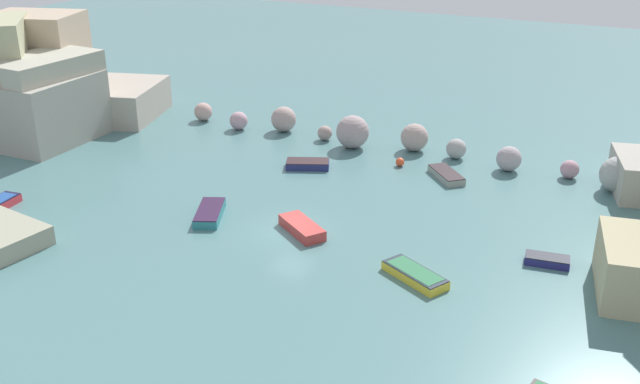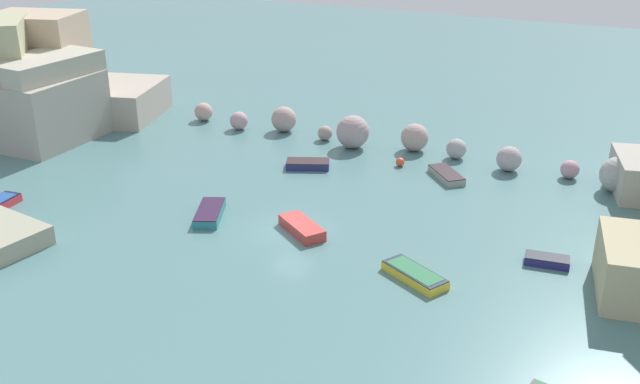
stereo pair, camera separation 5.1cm
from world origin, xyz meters
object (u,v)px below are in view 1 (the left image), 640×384
Objects in this scene: moored_boat_2 at (210,213)px; moored_boat_6 at (302,228)px; channel_buoy at (400,162)px; moored_boat_3 at (547,260)px; moored_boat_7 at (446,175)px; moored_boat_4 at (415,274)px; moored_boat_5 at (308,164)px.

moored_boat_2 is 1.08× the size of moored_boat_6.
channel_buoy is at bearing -53.56° from moored_boat_2.
moored_boat_7 is (-8.75, 9.65, 0.02)m from moored_boat_3.
moored_boat_6 is at bearing -168.64° from moored_boat_4.
moored_boat_3 is 14.09m from moored_boat_6.
moored_boat_2 is 1.15× the size of moored_boat_5.
moored_boat_3 is 0.62× the size of moored_boat_4.
moored_boat_3 is 0.68× the size of moored_boat_6.
channel_buoy reaches higher than moored_boat_4.
moored_boat_7 is (3.79, -0.78, -0.06)m from channel_buoy.
moored_boat_4 is at bearing -121.18° from moored_boat_2.
moored_boat_2 is at bearing 57.33° from moored_boat_5.
moored_boat_5 is (-18.50, 7.08, 0.04)m from moored_boat_3.
moored_boat_4 is 1.15× the size of moored_boat_5.
moored_boat_2 reaches higher than moored_boat_3.
channel_buoy is at bearing -144.51° from moored_boat_7.
moored_boat_6 is (-7.92, 2.23, 0.04)m from moored_boat_4.
moored_boat_6 reaches higher than moored_boat_4.
moored_boat_6 is (-1.32, -13.00, 0.00)m from channel_buoy.
channel_buoy reaches higher than moored_boat_3.
moored_boat_2 is 1.16× the size of moored_boat_7.
moored_boat_3 is at bearing -39.76° from channel_buoy.
channel_buoy reaches higher than moored_boat_2.
moored_boat_2 is 1.59× the size of moored_boat_3.
moored_boat_4 is (-5.93, -4.80, 0.04)m from moored_boat_3.
channel_buoy is 13.07m from moored_boat_6.
moored_boat_2 reaches higher than moored_boat_4.
moored_boat_6 is at bearing -108.56° from moored_boat_2.
moored_boat_7 is at bearing 170.52° from moored_boat_5.
moored_boat_6 reaches higher than moored_boat_2.
moored_boat_2 reaches higher than moored_boat_7.
moored_boat_7 is at bearing 128.13° from moored_boat_4.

